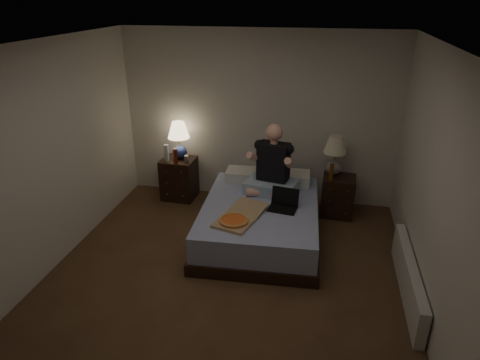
% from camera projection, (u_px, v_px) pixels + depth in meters
% --- Properties ---
extents(floor, '(4.00, 4.50, 0.00)m').
position_uv_depth(floor, '(224.00, 283.00, 4.70)').
color(floor, brown).
rests_on(floor, ground).
extents(ceiling, '(4.00, 4.50, 0.00)m').
position_uv_depth(ceiling, '(219.00, 47.00, 3.69)').
color(ceiling, white).
rests_on(ceiling, ground).
extents(wall_back, '(4.00, 0.00, 2.50)m').
position_uv_depth(wall_back, '(258.00, 118.00, 6.21)').
color(wall_back, silver).
rests_on(wall_back, ground).
extents(wall_front, '(4.00, 0.00, 2.50)m').
position_uv_depth(wall_front, '(118.00, 353.00, 2.17)').
color(wall_front, silver).
rests_on(wall_front, ground).
extents(wall_left, '(0.00, 4.50, 2.50)m').
position_uv_depth(wall_left, '(40.00, 164.00, 4.55)').
color(wall_left, silver).
rests_on(wall_left, ground).
extents(wall_right, '(0.00, 4.50, 2.50)m').
position_uv_depth(wall_right, '(439.00, 197.00, 3.83)').
color(wall_right, silver).
rests_on(wall_right, ground).
extents(bed, '(1.52, 1.97, 0.48)m').
position_uv_depth(bed, '(260.00, 221.00, 5.48)').
color(bed, '#5F72BE').
rests_on(bed, floor).
extents(nightstand_left, '(0.50, 0.46, 0.63)m').
position_uv_depth(nightstand_left, '(179.00, 178.00, 6.54)').
color(nightstand_left, black).
rests_on(nightstand_left, floor).
extents(nightstand_right, '(0.46, 0.42, 0.58)m').
position_uv_depth(nightstand_right, '(338.00, 196.00, 6.04)').
color(nightstand_right, black).
rests_on(nightstand_right, floor).
extents(lamp_left, '(0.40, 0.40, 0.56)m').
position_uv_depth(lamp_left, '(179.00, 140.00, 6.35)').
color(lamp_left, navy).
rests_on(lamp_left, nightstand_left).
extents(lamp_right, '(0.36, 0.36, 0.56)m').
position_uv_depth(lamp_right, '(335.00, 155.00, 5.91)').
color(lamp_right, gray).
rests_on(lamp_right, nightstand_right).
extents(water_bottle, '(0.07, 0.07, 0.25)m').
position_uv_depth(water_bottle, '(167.00, 153.00, 6.30)').
color(water_bottle, silver).
rests_on(water_bottle, nightstand_left).
extents(soda_can, '(0.07, 0.07, 0.10)m').
position_uv_depth(soda_can, '(186.00, 159.00, 6.29)').
color(soda_can, '#A3A39F').
rests_on(soda_can, nightstand_left).
extents(beer_bottle_left, '(0.06, 0.06, 0.23)m').
position_uv_depth(beer_bottle_left, '(176.00, 156.00, 6.21)').
color(beer_bottle_left, '#5E1E0D').
rests_on(beer_bottle_left, nightstand_left).
extents(beer_bottle_right, '(0.06, 0.06, 0.23)m').
position_uv_depth(beer_bottle_right, '(331.00, 172.00, 5.79)').
color(beer_bottle_right, '#5A310C').
rests_on(beer_bottle_right, nightstand_right).
extents(person, '(0.76, 0.65, 0.93)m').
position_uv_depth(person, '(272.00, 159.00, 5.54)').
color(person, black).
rests_on(person, bed).
extents(laptop, '(0.38, 0.33, 0.24)m').
position_uv_depth(laptop, '(283.00, 201.00, 5.21)').
color(laptop, black).
rests_on(laptop, bed).
extents(pizza_box, '(0.59, 0.84, 0.08)m').
position_uv_depth(pizza_box, '(234.00, 221.00, 4.92)').
color(pizza_box, tan).
rests_on(pizza_box, bed).
extents(radiator, '(0.10, 1.60, 0.40)m').
position_uv_depth(radiator, '(408.00, 278.00, 4.45)').
color(radiator, silver).
rests_on(radiator, floor).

